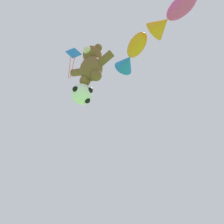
# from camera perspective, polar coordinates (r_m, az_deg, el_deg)

# --- Properties ---
(teddy_bear_kite) EXTENTS (2.17, 0.96, 2.20)m
(teddy_bear_kite) POSITION_cam_1_polar(r_m,az_deg,el_deg) (10.78, -4.71, 10.83)
(teddy_bear_kite) COLOR brown
(soccer_ball_kite) EXTENTS (0.96, 0.96, 0.88)m
(soccer_ball_kite) POSITION_cam_1_polar(r_m,az_deg,el_deg) (10.11, -6.87, 4.10)
(soccer_ball_kite) COLOR white
(fish_kite_tangerine) EXTENTS (2.37, 2.02, 0.96)m
(fish_kite_tangerine) POSITION_cam_1_polar(r_m,az_deg,el_deg) (12.66, 4.47, 13.04)
(fish_kite_tangerine) COLOR orange
(fish_kite_magenta) EXTENTS (2.42, 1.54, 0.99)m
(fish_kite_magenta) POSITION_cam_1_polar(r_m,az_deg,el_deg) (11.71, 13.27, 20.53)
(fish_kite_magenta) COLOR #E53F9E
(diamond_kite) EXTENTS (0.74, 0.71, 2.87)m
(diamond_kite) POSITION_cam_1_polar(r_m,az_deg,el_deg) (15.17, -8.90, 12.47)
(diamond_kite) COLOR blue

